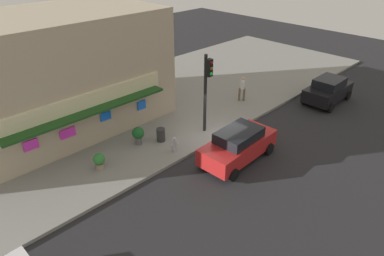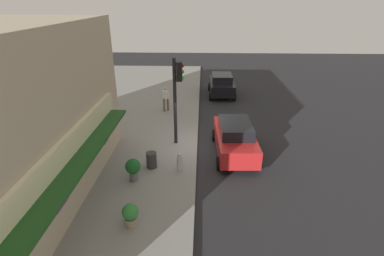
{
  "view_description": "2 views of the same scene",
  "coord_description": "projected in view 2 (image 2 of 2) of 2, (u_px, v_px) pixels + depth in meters",
  "views": [
    {
      "loc": [
        -12.49,
        -10.71,
        10.11
      ],
      "look_at": [
        -1.41,
        0.5,
        1.27
      ],
      "focal_mm": 31.72,
      "sensor_mm": 36.0,
      "label": 1
    },
    {
      "loc": [
        -14.09,
        -0.22,
        7.45
      ],
      "look_at": [
        -0.17,
        0.28,
        1.27
      ],
      "focal_mm": 27.49,
      "sensor_mm": 36.0,
      "label": 2
    }
  ],
  "objects": [
    {
      "name": "pedestrian",
      "position": [
        166.0,
        98.0,
        20.31
      ],
      "size": [
        0.46,
        0.46,
        1.72
      ],
      "color": "brown",
      "rests_on": "sidewalk"
    },
    {
      "name": "trash_can",
      "position": [
        152.0,
        160.0,
        13.67
      ],
      "size": [
        0.49,
        0.49,
        0.76
      ],
      "primitive_type": "cylinder",
      "color": "#2D2D2D",
      "rests_on": "sidewalk"
    },
    {
      "name": "potted_plant_by_doorway",
      "position": [
        130.0,
        214.0,
        10.14
      ],
      "size": [
        0.58,
        0.58,
        0.84
      ],
      "color": "gray",
      "rests_on": "sidewalk"
    },
    {
      "name": "parked_car_red",
      "position": [
        235.0,
        138.0,
        15.03
      ],
      "size": [
        4.52,
        2.21,
        1.74
      ],
      "color": "#AD1E1E",
      "rests_on": "ground_plane"
    },
    {
      "name": "fire_hydrant",
      "position": [
        179.0,
        162.0,
        13.46
      ],
      "size": [
        0.48,
        0.24,
        0.86
      ],
      "color": "#B2B2B7",
      "rests_on": "sidewalk"
    },
    {
      "name": "sidewalk",
      "position": [
        79.0,
        145.0,
        16.08
      ],
      "size": [
        40.13,
        13.03,
        0.17
      ],
      "primitive_type": "cube",
      "color": "gray",
      "rests_on": "ground_plane"
    },
    {
      "name": "parked_car_black",
      "position": [
        222.0,
        85.0,
        24.25
      ],
      "size": [
        4.0,
        2.15,
        1.74
      ],
      "color": "black",
      "rests_on": "ground_plane"
    },
    {
      "name": "traffic_light",
      "position": [
        177.0,
        91.0,
        14.94
      ],
      "size": [
        0.32,
        0.58,
        4.61
      ],
      "color": "black",
      "rests_on": "sidewalk"
    },
    {
      "name": "ground_plane",
      "position": [
        197.0,
        148.0,
        15.9
      ],
      "size": [
        60.19,
        60.19,
        0.0
      ],
      "primitive_type": "plane",
      "color": "#232326"
    },
    {
      "name": "potted_plant_by_window",
      "position": [
        133.0,
        168.0,
        12.6
      ],
      "size": [
        0.67,
        0.67,
        1.02
      ],
      "color": "#59595B",
      "rests_on": "sidewalk"
    }
  ]
}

